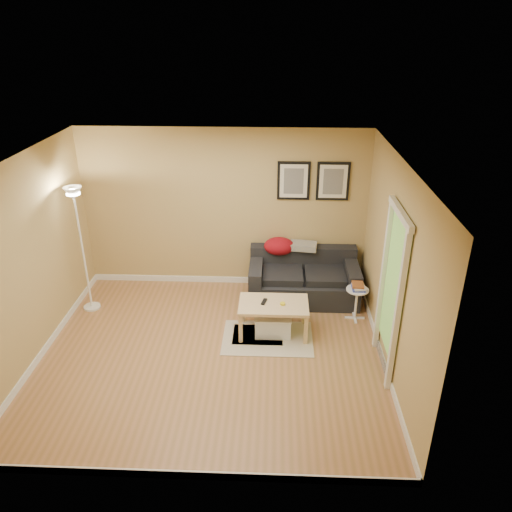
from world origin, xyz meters
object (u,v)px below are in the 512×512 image
Objects in this scene: storage_bin at (273,324)px; coffee_table at (273,318)px; sofa at (304,277)px; side_table at (356,304)px; book_stack at (358,286)px; floor_lamp at (83,254)px.

coffee_table is at bearing 83.58° from storage_bin.
sofa is 0.96m from side_table.
book_stack is at bearing 20.55° from storage_bin.
storage_bin is at bearing -11.69° from floor_lamp.
sofa is 1.11m from coffee_table.
book_stack reaches higher than coffee_table.
floor_lamp is (-2.81, 0.55, 0.68)m from coffee_table.
storage_bin is (-0.47, -1.03, -0.22)m from sofa.
sofa is 6.97× the size of book_stack.
floor_lamp is at bearing 168.31° from storage_bin.
coffee_table is 1.28m from side_table.
storage_bin is at bearing -160.02° from side_table.
side_table is (1.21, 0.41, 0.01)m from coffee_table.
coffee_table is 1.33m from book_stack.
side_table is at bearing 20.62° from coffee_table.
storage_bin is 2.11× the size of book_stack.
floor_lamp reaches higher than side_table.
sofa is 3.31× the size of storage_bin.
book_stack is 0.12× the size of floor_lamp.
sofa reaches higher than storage_bin.
floor_lamp reaches higher than sofa.
side_table reaches higher than coffee_table.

